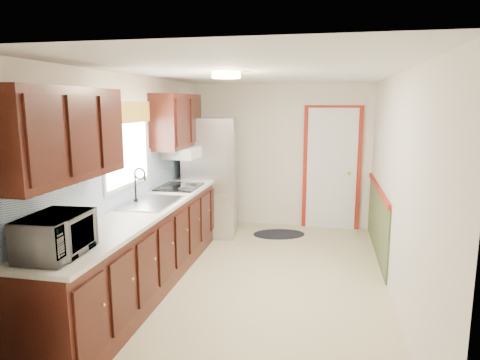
% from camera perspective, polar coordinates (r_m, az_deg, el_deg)
% --- Properties ---
extents(room_shell, '(3.20, 5.20, 2.52)m').
position_cam_1_polar(room_shell, '(4.82, 2.25, -0.23)').
color(room_shell, '#C0B687').
rests_on(room_shell, ground).
extents(kitchen_run, '(0.63, 4.00, 2.20)m').
position_cam_1_polar(kitchen_run, '(4.98, -12.56, -4.72)').
color(kitchen_run, '#33110B').
rests_on(kitchen_run, ground).
extents(back_wall_trim, '(1.12, 2.30, 2.08)m').
position_cam_1_polar(back_wall_trim, '(6.99, 13.27, 0.18)').
color(back_wall_trim, maroon).
rests_on(back_wall_trim, ground).
extents(ceiling_fixture, '(0.30, 0.30, 0.06)m').
position_cam_1_polar(ceiling_fixture, '(4.61, -1.85, 13.79)').
color(ceiling_fixture, '#FFD88C').
rests_on(ceiling_fixture, room_shell).
extents(microwave, '(0.34, 0.58, 0.39)m').
position_cam_1_polar(microwave, '(3.49, -23.40, -6.26)').
color(microwave, white).
rests_on(microwave, kitchen_run).
extents(refrigerator, '(0.86, 0.82, 1.85)m').
position_cam_1_polar(refrigerator, '(6.77, -3.88, 0.43)').
color(refrigerator, '#B7B7BC').
rests_on(refrigerator, ground).
extents(rug, '(0.94, 0.74, 0.01)m').
position_cam_1_polar(rug, '(6.93, 5.22, -7.19)').
color(rug, black).
rests_on(rug, ground).
extents(cooktop, '(0.53, 0.63, 0.02)m').
position_cam_1_polar(cooktop, '(5.87, -8.09, -0.91)').
color(cooktop, black).
rests_on(cooktop, kitchen_run).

